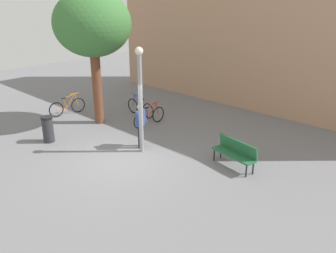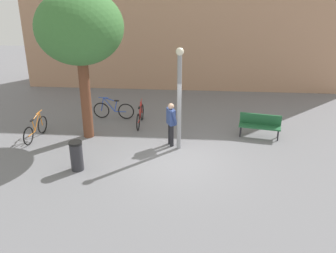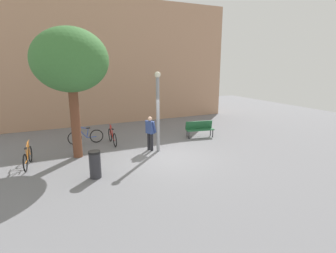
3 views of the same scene
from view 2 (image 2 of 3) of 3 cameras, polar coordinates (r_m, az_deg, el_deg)
ground_plane at (r=13.84m, az=1.20°, el=-4.93°), size 36.00×36.00×0.00m
building_facade at (r=21.11m, az=2.73°, el=17.01°), size 16.89×2.00×8.39m
lamppost at (r=13.86m, az=1.65°, el=4.77°), size 0.28×0.28×3.76m
person_by_lamppost at (r=14.53m, az=0.44°, el=0.75°), size 0.46×0.63×1.67m
park_bench at (r=15.83m, az=13.17°, el=0.42°), size 1.66×0.76×0.92m
plaza_tree at (r=14.72m, az=-12.67°, el=13.67°), size 3.16×3.16×5.60m
bicycle_blue at (r=17.36m, az=-7.89°, el=2.35°), size 1.81×0.11×0.97m
bicycle_red at (r=16.57m, az=-4.05°, el=1.47°), size 0.08×1.81×0.97m
bicycle_orange at (r=16.14m, az=-18.60°, el=-0.39°), size 0.27×1.80×0.97m
trash_bin at (r=13.38m, az=-13.09°, el=-4.14°), size 0.44×0.44×1.03m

